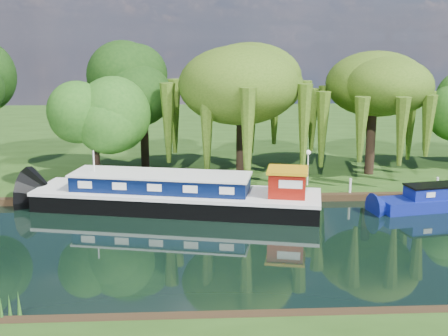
{
  "coord_description": "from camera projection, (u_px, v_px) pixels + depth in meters",
  "views": [
    {
      "loc": [
        -7.41,
        -27.66,
        10.73
      ],
      "look_at": [
        -5.65,
        6.14,
        2.8
      ],
      "focal_mm": 45.0,
      "sensor_mm": 36.0,
      "label": 1
    }
  ],
  "objects": [
    {
      "name": "willow_left",
      "position": [
        241.0,
        86.0,
        40.81
      ],
      "size": [
        7.83,
        7.83,
        9.39
      ],
      "color": "black",
      "rests_on": "far_bank"
    },
    {
      "name": "willow_right",
      "position": [
        373.0,
        94.0,
        41.86
      ],
      "size": [
        6.87,
        6.87,
        8.37
      ],
      "color": "black",
      "rests_on": "far_bank"
    },
    {
      "name": "red_dinghy",
      "position": [
        156.0,
        210.0,
        35.57
      ],
      "size": [
        3.33,
        2.72,
        0.6
      ],
      "primitive_type": "imported",
      "rotation": [
        0.0,
        0.0,
        1.81
      ],
      "color": "maroon",
      "rests_on": "ground"
    },
    {
      "name": "mooring_posts",
      "position": [
        299.0,
        186.0,
        37.64
      ],
      "size": [
        19.16,
        0.16,
        1.0
      ],
      "color": "silver",
      "rests_on": "far_bank"
    },
    {
      "name": "tree_far_mid",
      "position": [
        143.0,
        90.0,
        43.05
      ],
      "size": [
        5.59,
        5.59,
        9.14
      ],
      "color": "black",
      "rests_on": "far_bank"
    },
    {
      "name": "lamppost",
      "position": [
        308.0,
        158.0,
        39.4
      ],
      "size": [
        0.36,
        0.36,
        2.56
      ],
      "color": "silver",
      "rests_on": "far_bank"
    },
    {
      "name": "far_bank",
      "position": [
        261.0,
        133.0,
        62.73
      ],
      "size": [
        120.0,
        52.0,
        0.45
      ],
      "primitive_type": "cube",
      "color": "#1F3D10",
      "rests_on": "ground"
    },
    {
      "name": "tree_far_left",
      "position": [
        94.0,
        115.0,
        38.37
      ],
      "size": [
        4.57,
        4.57,
        7.37
      ],
      "color": "black",
      "rests_on": "far_bank"
    },
    {
      "name": "dutch_barge",
      "position": [
        179.0,
        195.0,
        35.49
      ],
      "size": [
        18.52,
        7.73,
        3.81
      ],
      "rotation": [
        0.0,
        0.0,
        -0.21
      ],
      "color": "black",
      "rests_on": "ground"
    },
    {
      "name": "ground",
      "position": [
        336.0,
        244.0,
        29.72
      ],
      "size": [
        120.0,
        120.0,
        0.0
      ],
      "primitive_type": "plane",
      "color": "black"
    }
  ]
}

